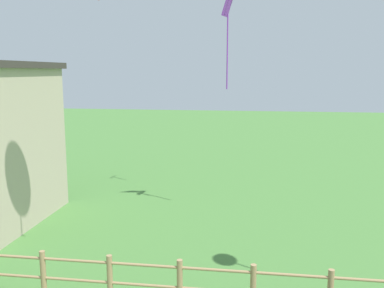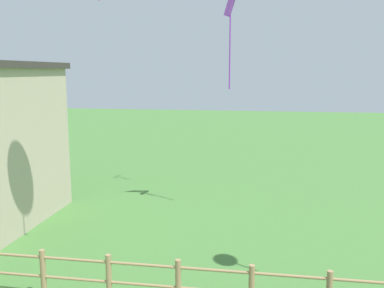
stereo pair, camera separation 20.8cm
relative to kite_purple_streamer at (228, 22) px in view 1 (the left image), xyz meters
name	(u,v)px [view 1 (the left image)]	position (x,y,z in m)	size (l,w,h in m)	color
wooden_fence	(180,282)	(-0.58, -7.19, -6.71)	(17.31, 0.14, 1.27)	#9E7F56
kite_purple_streamer	(228,22)	(0.00, 0.00, 0.00)	(0.45, 0.70, 3.55)	purple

